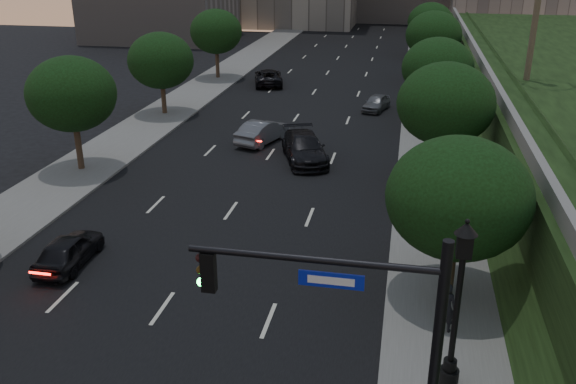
% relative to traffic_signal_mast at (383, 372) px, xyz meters
% --- Properties ---
extents(road_surface, '(16.00, 140.00, 0.02)m').
position_rel_traffic_signal_mast_xyz_m(road_surface, '(-8.15, 31.68, -3.66)').
color(road_surface, black).
rests_on(road_surface, ground).
extents(sidewalk_right, '(4.50, 140.00, 0.15)m').
position_rel_traffic_signal_mast_xyz_m(sidewalk_right, '(2.10, 31.68, -3.60)').
color(sidewalk_right, slate).
rests_on(sidewalk_right, ground).
extents(sidewalk_left, '(4.50, 140.00, 0.15)m').
position_rel_traffic_signal_mast_xyz_m(sidewalk_left, '(-18.40, 31.68, -3.60)').
color(sidewalk_left, slate).
rests_on(sidewalk_left, ground).
extents(parapet_wall, '(0.35, 90.00, 0.70)m').
position_rel_traffic_signal_mast_xyz_m(parapet_wall, '(5.35, 29.68, 0.68)').
color(parapet_wall, slate).
rests_on(parapet_wall, embankment).
extents(tree_right_a, '(5.20, 5.20, 6.24)m').
position_rel_traffic_signal_mast_xyz_m(tree_right_a, '(2.15, 9.68, 0.35)').
color(tree_right_a, '#38281C').
rests_on(tree_right_a, ground).
extents(tree_right_b, '(5.20, 5.20, 6.74)m').
position_rel_traffic_signal_mast_xyz_m(tree_right_b, '(2.15, 21.68, 0.84)').
color(tree_right_b, '#38281C').
rests_on(tree_right_b, ground).
extents(tree_right_c, '(5.20, 5.20, 6.24)m').
position_rel_traffic_signal_mast_xyz_m(tree_right_c, '(2.15, 34.68, 0.35)').
color(tree_right_c, '#38281C').
rests_on(tree_right_c, ground).
extents(tree_right_d, '(5.20, 5.20, 6.74)m').
position_rel_traffic_signal_mast_xyz_m(tree_right_d, '(2.15, 48.68, 0.84)').
color(tree_right_d, '#38281C').
rests_on(tree_right_d, ground).
extents(tree_right_e, '(5.20, 5.20, 6.24)m').
position_rel_traffic_signal_mast_xyz_m(tree_right_e, '(2.15, 63.68, 0.35)').
color(tree_right_e, '#38281C').
rests_on(tree_right_e, ground).
extents(tree_left_b, '(5.00, 5.00, 6.71)m').
position_rel_traffic_signal_mast_xyz_m(tree_left_b, '(-18.45, 19.68, 0.90)').
color(tree_left_b, '#38281C').
rests_on(tree_left_b, ground).
extents(tree_left_c, '(5.00, 5.00, 6.34)m').
position_rel_traffic_signal_mast_xyz_m(tree_left_c, '(-18.45, 32.68, 0.53)').
color(tree_left_c, '#38281C').
rests_on(tree_left_c, ground).
extents(tree_left_d, '(5.00, 5.00, 6.71)m').
position_rel_traffic_signal_mast_xyz_m(tree_left_d, '(-18.45, 46.68, 0.90)').
color(tree_left_d, '#38281C').
rests_on(tree_left_d, ground).
extents(traffic_signal_mast, '(5.68, 0.56, 7.00)m').
position_rel_traffic_signal_mast_xyz_m(traffic_signal_mast, '(0.00, 0.00, 0.00)').
color(traffic_signal_mast, black).
rests_on(traffic_signal_mast, ground).
extents(street_lamp, '(0.64, 0.64, 5.62)m').
position_rel_traffic_signal_mast_xyz_m(street_lamp, '(1.91, 4.26, -1.04)').
color(street_lamp, black).
rests_on(street_lamp, ground).
extents(sedan_near_left, '(1.77, 4.04, 1.36)m').
position_rel_traffic_signal_mast_xyz_m(sedan_near_left, '(-13.19, 9.10, -2.99)').
color(sedan_near_left, black).
rests_on(sedan_near_left, ground).
extents(sedan_mid_left, '(3.00, 4.94, 1.54)m').
position_rel_traffic_signal_mast_xyz_m(sedan_mid_left, '(-9.23, 27.09, -2.90)').
color(sedan_mid_left, slate).
rests_on(sedan_mid_left, ground).
extents(sedan_far_left, '(3.79, 5.85, 1.50)m').
position_rel_traffic_signal_mast_xyz_m(sedan_far_left, '(-12.90, 44.84, -2.92)').
color(sedan_far_left, black).
rests_on(sedan_far_left, ground).
extents(sedan_near_right, '(4.05, 6.11, 1.64)m').
position_rel_traffic_signal_mast_xyz_m(sedan_near_right, '(-5.84, 23.97, -2.85)').
color(sedan_near_right, black).
rests_on(sedan_near_right, ground).
extents(sedan_far_right, '(2.40, 4.01, 1.28)m').
position_rel_traffic_signal_mast_xyz_m(sedan_far_right, '(-2.27, 37.19, -3.03)').
color(sedan_far_right, slate).
rests_on(sedan_far_right, ground).
extents(pedestrian_a, '(0.77, 0.62, 1.83)m').
position_rel_traffic_signal_mast_xyz_m(pedestrian_a, '(1.89, 7.12, -2.61)').
color(pedestrian_a, black).
rests_on(pedestrian_a, sidewalk_right).
extents(pedestrian_b, '(1.02, 0.86, 1.86)m').
position_rel_traffic_signal_mast_xyz_m(pedestrian_b, '(3.32, 13.35, -2.59)').
color(pedestrian_b, black).
rests_on(pedestrian_b, sidewalk_right).
extents(pedestrian_c, '(1.15, 0.87, 1.82)m').
position_rel_traffic_signal_mast_xyz_m(pedestrian_c, '(1.46, 17.39, -2.61)').
color(pedestrian_c, black).
rests_on(pedestrian_c, sidewalk_right).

